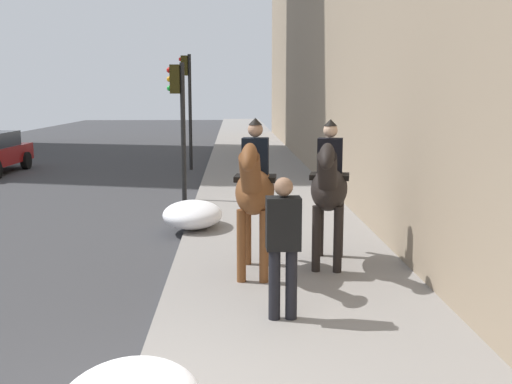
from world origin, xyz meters
name	(u,v)px	position (x,y,z in m)	size (l,w,h in m)	color
mounted_horse_near	(255,189)	(4.27, -1.27, 1.40)	(2.15, 0.73, 2.30)	brown
mounted_horse_far	(329,186)	(4.73, -2.43, 1.37)	(2.14, 0.85, 2.26)	black
pedestrian_greeting	(283,239)	(2.46, -1.54, 1.10)	(0.27, 0.41, 1.70)	black
traffic_light_near_curb	(179,110)	(10.78, 0.36, 2.37)	(0.20, 0.44, 3.51)	black
traffic_light_far_curb	(187,93)	(17.83, 0.66, 2.77)	(0.20, 0.44, 4.15)	black
snow_pile_far	(193,214)	(7.50, -0.15, 0.39)	(1.54, 1.18, 0.53)	white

